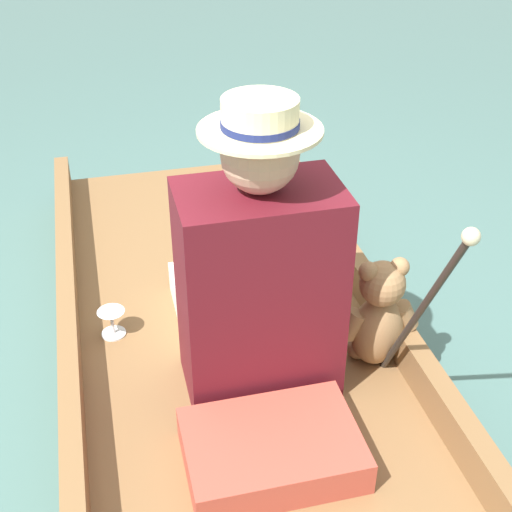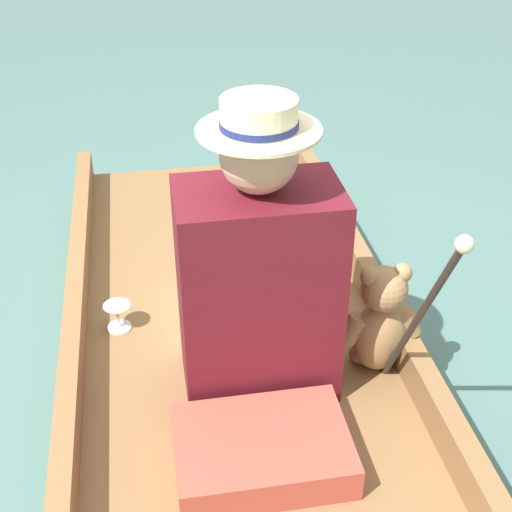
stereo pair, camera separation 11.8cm
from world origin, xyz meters
name	(u,v)px [view 1 (the left image)]	position (x,y,z in m)	size (l,w,h in m)	color
ground_plane	(231,368)	(0.00, 0.00, 0.00)	(16.00, 16.00, 0.00)	#476B66
punt_boat	(230,351)	(0.00, 0.00, 0.08)	(1.08, 2.62, 0.25)	brown
seat_cushion	(271,450)	(0.00, -0.54, 0.18)	(0.46, 0.32, 0.10)	#B24738
seated_person	(255,279)	(0.05, -0.16, 0.46)	(0.44, 0.70, 0.90)	white
teddy_bear	(378,315)	(0.42, -0.21, 0.31)	(0.27, 0.16, 0.38)	#9E754C
wine_glass	(112,318)	(-0.37, 0.11, 0.20)	(0.09, 0.09, 0.09)	silver
walking_cane	(429,298)	(0.44, -0.45, 0.54)	(0.04, 0.37, 0.70)	#2D2823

